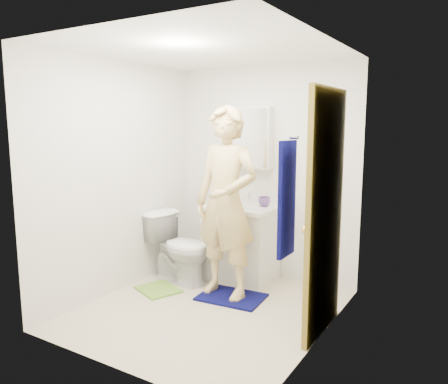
{
  "coord_description": "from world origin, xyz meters",
  "views": [
    {
      "loc": [
        2.19,
        -3.3,
        1.76
      ],
      "look_at": [
        0.03,
        0.25,
        1.11
      ],
      "focal_mm": 35.0,
      "sensor_mm": 36.0,
      "label": 1
    }
  ],
  "objects_px": {
    "man": "(226,203)",
    "towel": "(287,199)",
    "soap_dispenser": "(217,196)",
    "vanity_cabinet": "(241,244)",
    "medicine_cabinet": "(251,138)",
    "toilet": "(180,247)",
    "toothbrush_cup": "(264,202)"
  },
  "relations": [
    {
      "from": "medicine_cabinet",
      "to": "soap_dispenser",
      "type": "relative_size",
      "value": 3.94
    },
    {
      "from": "towel",
      "to": "toothbrush_cup",
      "type": "distance_m",
      "value": 1.88
    },
    {
      "from": "soap_dispenser",
      "to": "toothbrush_cup",
      "type": "xyz_separation_m",
      "value": [
        0.54,
        0.14,
        -0.04
      ]
    },
    {
      "from": "towel",
      "to": "soap_dispenser",
      "type": "bearing_deg",
      "value": 135.78
    },
    {
      "from": "medicine_cabinet",
      "to": "man",
      "type": "height_order",
      "value": "medicine_cabinet"
    },
    {
      "from": "toothbrush_cup",
      "to": "man",
      "type": "bearing_deg",
      "value": -99.34
    },
    {
      "from": "vanity_cabinet",
      "to": "towel",
      "type": "distance_m",
      "value": 2.08
    },
    {
      "from": "vanity_cabinet",
      "to": "soap_dispenser",
      "type": "xyz_separation_m",
      "value": [
        -0.3,
        -0.04,
        0.54
      ]
    },
    {
      "from": "towel",
      "to": "toilet",
      "type": "xyz_separation_m",
      "value": [
        -1.73,
        1.06,
        -0.86
      ]
    },
    {
      "from": "medicine_cabinet",
      "to": "vanity_cabinet",
      "type": "bearing_deg",
      "value": -90.0
    },
    {
      "from": "vanity_cabinet",
      "to": "man",
      "type": "bearing_deg",
      "value": -76.63
    },
    {
      "from": "toothbrush_cup",
      "to": "medicine_cabinet",
      "type": "bearing_deg",
      "value": 152.05
    },
    {
      "from": "vanity_cabinet",
      "to": "man",
      "type": "relative_size",
      "value": 0.42
    },
    {
      "from": "towel",
      "to": "man",
      "type": "distance_m",
      "value": 1.43
    },
    {
      "from": "toothbrush_cup",
      "to": "man",
      "type": "distance_m",
      "value": 0.66
    },
    {
      "from": "medicine_cabinet",
      "to": "man",
      "type": "relative_size",
      "value": 0.37
    },
    {
      "from": "medicine_cabinet",
      "to": "toilet",
      "type": "xyz_separation_m",
      "value": [
        -0.55,
        -0.65,
        -1.21
      ]
    },
    {
      "from": "man",
      "to": "medicine_cabinet",
      "type": "bearing_deg",
      "value": 103.44
    },
    {
      "from": "man",
      "to": "soap_dispenser",
      "type": "bearing_deg",
      "value": 134.46
    },
    {
      "from": "vanity_cabinet",
      "to": "medicine_cabinet",
      "type": "distance_m",
      "value": 1.22
    },
    {
      "from": "medicine_cabinet",
      "to": "soap_dispenser",
      "type": "height_order",
      "value": "medicine_cabinet"
    },
    {
      "from": "man",
      "to": "towel",
      "type": "bearing_deg",
      "value": -37.89
    },
    {
      "from": "vanity_cabinet",
      "to": "medicine_cabinet",
      "type": "relative_size",
      "value": 1.14
    },
    {
      "from": "towel",
      "to": "man",
      "type": "relative_size",
      "value": 0.42
    },
    {
      "from": "medicine_cabinet",
      "to": "toilet",
      "type": "bearing_deg",
      "value": -130.1
    },
    {
      "from": "soap_dispenser",
      "to": "man",
      "type": "relative_size",
      "value": 0.09
    },
    {
      "from": "soap_dispenser",
      "to": "toothbrush_cup",
      "type": "distance_m",
      "value": 0.56
    },
    {
      "from": "vanity_cabinet",
      "to": "man",
      "type": "height_order",
      "value": "man"
    },
    {
      "from": "towel",
      "to": "toilet",
      "type": "relative_size",
      "value": 1.03
    },
    {
      "from": "toilet",
      "to": "towel",
      "type": "bearing_deg",
      "value": -114.58
    },
    {
      "from": "vanity_cabinet",
      "to": "medicine_cabinet",
      "type": "height_order",
      "value": "medicine_cabinet"
    },
    {
      "from": "soap_dispenser",
      "to": "medicine_cabinet",
      "type": "bearing_deg",
      "value": 41.98
    }
  ]
}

